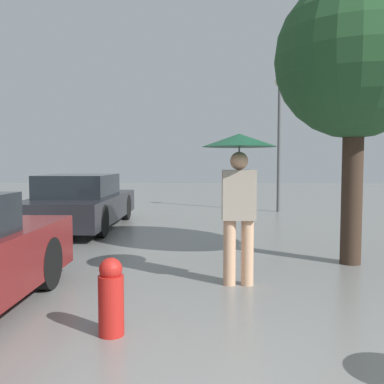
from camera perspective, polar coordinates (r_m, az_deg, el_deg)
The scene contains 5 objects.
pedestrian at distance 5.23m, azimuth 6.29°, elevation 2.57°, with size 0.91×0.91×1.86m.
parked_car_farthest at distance 10.28m, azimuth -14.55°, elevation -1.37°, with size 1.74×4.44×1.24m.
tree at distance 6.91m, azimuth 20.94°, elevation 16.11°, with size 2.33×2.33×4.19m.
street_lamp at distance 13.44m, azimuth 11.59°, elevation 9.14°, with size 0.32×0.32×4.12m.
fire_hydrant at distance 3.90m, azimuth -10.74°, elevation -13.58°, with size 0.22×0.22×0.69m.
Camera 1 is at (-0.52, -1.86, 1.51)m, focal length 40.00 mm.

